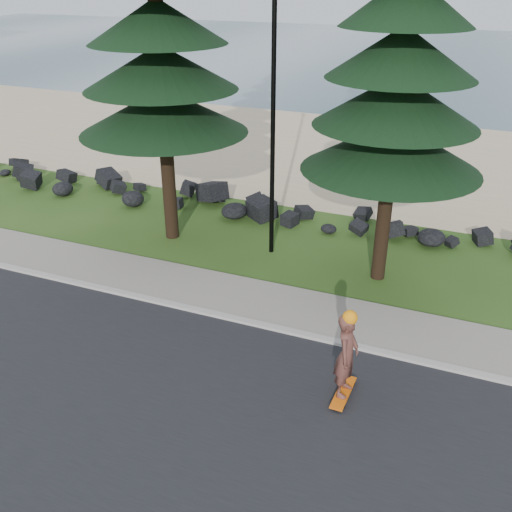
# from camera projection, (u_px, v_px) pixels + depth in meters

# --- Properties ---
(ground) EXTENTS (160.00, 160.00, 0.00)m
(ground) POSITION_uv_depth(u_px,v_px,m) (230.00, 300.00, 15.66)
(ground) COLOR #284816
(ground) RESTS_ON ground
(road) EXTENTS (160.00, 7.00, 0.02)m
(road) POSITION_uv_depth(u_px,v_px,m) (141.00, 403.00, 11.94)
(road) COLOR black
(road) RESTS_ON ground
(kerb) EXTENTS (160.00, 0.20, 0.10)m
(kerb) POSITION_uv_depth(u_px,v_px,m) (216.00, 315.00, 14.89)
(kerb) COLOR #AFA59D
(kerb) RESTS_ON ground
(sidewalk) EXTENTS (160.00, 2.00, 0.08)m
(sidewalk) POSITION_uv_depth(u_px,v_px,m) (233.00, 295.00, 15.80)
(sidewalk) COLOR gray
(sidewalk) RESTS_ON ground
(beach_sand) EXTENTS (160.00, 15.00, 0.01)m
(beach_sand) POSITION_uv_depth(u_px,v_px,m) (354.00, 155.00, 27.61)
(beach_sand) COLOR beige
(beach_sand) RESTS_ON ground
(ocean) EXTENTS (160.00, 58.00, 0.01)m
(ocean) POSITION_uv_depth(u_px,v_px,m) (439.00, 56.00, 57.71)
(ocean) COLOR #31515D
(ocean) RESTS_ON ground
(seawall_boulders) EXTENTS (60.00, 2.40, 1.10)m
(seawall_boulders) POSITION_uv_depth(u_px,v_px,m) (295.00, 223.00, 20.27)
(seawall_boulders) COLOR black
(seawall_boulders) RESTS_ON ground
(lamp_post) EXTENTS (0.25, 0.14, 8.14)m
(lamp_post) POSITION_uv_depth(u_px,v_px,m) (273.00, 123.00, 16.41)
(lamp_post) COLOR black
(lamp_post) RESTS_ON ground
(skateboarder) EXTENTS (0.48, 1.15, 2.13)m
(skateboarder) POSITION_uv_depth(u_px,v_px,m) (347.00, 356.00, 11.65)
(skateboarder) COLOR #E55D0D
(skateboarder) RESTS_ON ground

